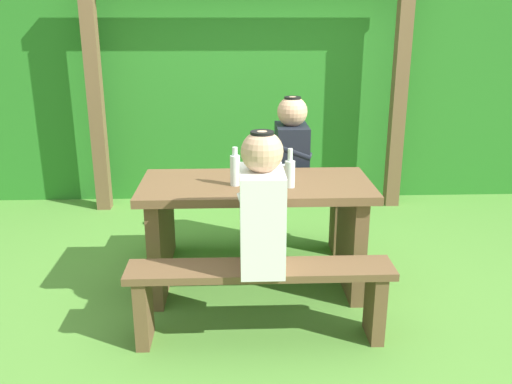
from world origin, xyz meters
name	(u,v)px	position (x,y,z in m)	size (l,w,h in m)	color
ground_plane	(256,288)	(0.00, 0.00, 0.00)	(12.00, 12.00, 0.00)	#518A34
hedge_backdrop	(247,71)	(0.00, 2.35, 1.15)	(6.40, 1.00, 2.29)	#287422
pergola_post_left	(96,103)	(-1.32, 1.60, 0.96)	(0.12, 0.12, 1.92)	brown
pergola_post_right	(399,101)	(1.32, 1.60, 0.96)	(0.12, 0.12, 1.92)	brown
picnic_table	(256,217)	(0.00, 0.00, 0.49)	(1.40, 0.64, 0.72)	brown
bench_near	(260,287)	(0.00, -0.58, 0.31)	(1.40, 0.24, 0.43)	brown
bench_far	(253,212)	(0.00, 0.58, 0.31)	(1.40, 0.24, 0.43)	brown
person_white_shirt	(262,206)	(0.01, -0.57, 0.76)	(0.25, 0.35, 0.72)	white
person_black_coat	(292,152)	(0.27, 0.57, 0.76)	(0.25, 0.35, 0.72)	black
drinking_glass	(288,171)	(0.20, 0.11, 0.75)	(0.07, 0.07, 0.08)	silver
bottle_left	(290,172)	(0.19, -0.10, 0.81)	(0.06, 0.06, 0.23)	silver
bottle_right	(235,169)	(-0.13, -0.05, 0.81)	(0.06, 0.06, 0.23)	silver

